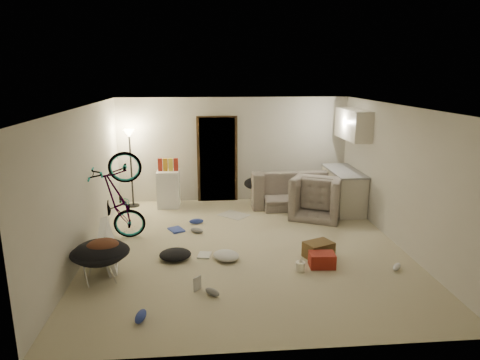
{
  "coord_description": "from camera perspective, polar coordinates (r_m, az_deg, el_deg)",
  "views": [
    {
      "loc": [
        -0.73,
        -7.16,
        3.04
      ],
      "look_at": [
        -0.06,
        0.6,
        1.09
      ],
      "focal_mm": 32.0,
      "sensor_mm": 36.0,
      "label": 1
    }
  ],
  "objects": [
    {
      "name": "book_asset",
      "position": [
        6.34,
        -6.19,
        -14.6
      ],
      "size": [
        0.26,
        0.26,
        0.02
      ],
      "primitive_type": "imported",
      "rotation": [
        0.0,
        0.0,
        0.8
      ],
      "color": "maroon",
      "rests_on": "floor"
    },
    {
      "name": "kitchen_counter",
      "position": [
        10.03,
        13.58,
        -1.39
      ],
      "size": [
        0.6,
        1.5,
        0.88
      ],
      "primitive_type": "cube",
      "color": "beige",
      "rests_on": "floor"
    },
    {
      "name": "clothes_lump_a",
      "position": [
        7.36,
        -8.63,
        -9.79
      ],
      "size": [
        0.57,
        0.49,
        0.17
      ],
      "primitive_type": "ellipsoid",
      "rotation": [
        0.0,
        0.0,
        0.07
      ],
      "color": "black",
      "rests_on": "floor"
    },
    {
      "name": "floor_lamp",
      "position": [
        10.1,
        -14.44,
        3.71
      ],
      "size": [
        0.28,
        0.28,
        1.81
      ],
      "color": "black",
      "rests_on": "floor"
    },
    {
      "name": "door_trim",
      "position": [
        10.3,
        -3.04,
        2.71
      ],
      "size": [
        0.97,
        0.04,
        2.1
      ],
      "primitive_type": "cube",
      "color": "#362413",
      "rests_on": "floor"
    },
    {
      "name": "wall_back",
      "position": [
        10.35,
        -0.85,
        4.08
      ],
      "size": [
        5.5,
        0.02,
        2.5
      ],
      "primitive_type": "cube",
      "color": "beige",
      "rests_on": "floor"
    },
    {
      "name": "counter_top",
      "position": [
        9.92,
        13.74,
        1.17
      ],
      "size": [
        0.64,
        1.54,
        0.04
      ],
      "primitive_type": "cube",
      "color": "gray",
      "rests_on": "kitchen_counter"
    },
    {
      "name": "sofa",
      "position": [
        10.22,
        7.42,
        -1.55
      ],
      "size": [
        2.18,
        0.92,
        0.63
      ],
      "primitive_type": "imported",
      "rotation": [
        0.0,
        0.0,
        3.18
      ],
      "color": "#353C36",
      "rests_on": "floor"
    },
    {
      "name": "snack_box_2",
      "position": [
        9.95,
        -9.23,
        2.02
      ],
      "size": [
        0.11,
        0.08,
        0.3
      ],
      "primitive_type": "cube",
      "rotation": [
        0.0,
        0.0,
        0.11
      ],
      "color": "gold",
      "rests_on": "mini_fridge"
    },
    {
      "name": "tv_box",
      "position": [
        7.32,
        -17.14,
        -8.33
      ],
      "size": [
        0.42,
        1.03,
        0.67
      ],
      "primitive_type": "cube",
      "rotation": [
        0.0,
        -0.21,
        0.17
      ],
      "color": "silver",
      "rests_on": "floor"
    },
    {
      "name": "drink_case_a",
      "position": [
        7.47,
        10.42,
        -9.11
      ],
      "size": [
        0.56,
        0.49,
        0.27
      ],
      "primitive_type": "cube",
      "rotation": [
        0.0,
        0.0,
        0.41
      ],
      "color": "brown",
      "rests_on": "floor"
    },
    {
      "name": "snack_box_0",
      "position": [
        9.97,
        -10.6,
        1.99
      ],
      "size": [
        0.1,
        0.08,
        0.3
      ],
      "primitive_type": "cube",
      "rotation": [
        0.0,
        0.0,
        0.07
      ],
      "color": "maroon",
      "rests_on": "mini_fridge"
    },
    {
      "name": "clothes_lump_b",
      "position": [
        10.26,
        3.48,
        -2.81
      ],
      "size": [
        0.62,
        0.61,
        0.14
      ],
      "primitive_type": "ellipsoid",
      "rotation": [
        0.0,
        0.0,
        0.67
      ],
      "color": "black",
      "rests_on": "floor"
    },
    {
      "name": "wall_front",
      "position": [
        4.58,
        4.7,
        -9.03
      ],
      "size": [
        5.5,
        0.02,
        2.5
      ],
      "primitive_type": "cube",
      "color": "beige",
      "rests_on": "floor"
    },
    {
      "name": "doorway",
      "position": [
        10.33,
        -3.04,
        2.74
      ],
      "size": [
        0.85,
        0.1,
        2.04
      ],
      "primitive_type": "cube",
      "color": "black",
      "rests_on": "floor"
    },
    {
      "name": "snack_box_3",
      "position": [
        9.94,
        -8.54,
        2.04
      ],
      "size": [
        0.1,
        0.07,
        0.3
      ],
      "primitive_type": "cube",
      "rotation": [
        0.0,
        0.0,
        -0.03
      ],
      "color": "maroon",
      "rests_on": "mini_fridge"
    },
    {
      "name": "kitchen_uppers",
      "position": [
        9.79,
        14.82,
        7.18
      ],
      "size": [
        0.38,
        1.4,
        0.65
      ],
      "primitive_type": "cube",
      "color": "beige",
      "rests_on": "wall_right"
    },
    {
      "name": "shoe_2",
      "position": [
        5.81,
        -13.11,
        -17.28
      ],
      "size": [
        0.17,
        0.32,
        0.11
      ],
      "primitive_type": "ellipsoid",
      "rotation": [
        0.0,
        0.0,
        1.41
      ],
      "color": "#293A94",
      "rests_on": "floor"
    },
    {
      "name": "hoodie",
      "position": [
        6.71,
        -17.86,
        -8.39
      ],
      "size": [
        0.58,
        0.54,
        0.22
      ],
      "primitive_type": "ellipsoid",
      "rotation": [
        0.0,
        0.0,
        0.33
      ],
      "color": "#592F1E",
      "rests_on": "saucer_chair"
    },
    {
      "name": "drink_case_b",
      "position": [
        7.13,
        10.88,
        -10.42
      ],
      "size": [
        0.42,
        0.32,
        0.23
      ],
      "primitive_type": "cube",
      "rotation": [
        0.0,
        0.0,
        -0.07
      ],
      "color": "maroon",
      "rests_on": "floor"
    },
    {
      "name": "shoe_1",
      "position": [
        8.47,
        -5.79,
        -6.71
      ],
      "size": [
        0.3,
        0.23,
        0.1
      ],
      "primitive_type": "ellipsoid",
      "rotation": [
        0.0,
        0.0,
        -0.5
      ],
      "color": "slate",
      "rests_on": "floor"
    },
    {
      "name": "shoe_3",
      "position": [
        6.23,
        -3.71,
        -14.68
      ],
      "size": [
        0.26,
        0.26,
        0.1
      ],
      "primitive_type": "ellipsoid",
      "rotation": [
        0.0,
        0.0,
        -0.8
      ],
      "color": "slate",
      "rests_on": "floor"
    },
    {
      "name": "mini_fridge",
      "position": [
        10.09,
        -9.5,
        -1.16
      ],
      "size": [
        0.51,
        0.51,
        0.86
      ],
      "primitive_type": "cube",
      "rotation": [
        0.0,
        0.0,
        -0.01
      ],
      "color": "white",
      "rests_on": "floor"
    },
    {
      "name": "book_white",
      "position": [
        7.46,
        -4.78,
        -9.95
      ],
      "size": [
        0.26,
        0.31,
        0.03
      ],
      "primitive_type": "cube",
      "rotation": [
        0.0,
        0.0,
        -0.19
      ],
      "color": "silver",
      "rests_on": "floor"
    },
    {
      "name": "bicycle",
      "position": [
        8.24,
        -15.74,
        -4.79
      ],
      "size": [
        1.8,
        0.92,
        1.0
      ],
      "primitive_type": "imported",
      "rotation": [
        0.0,
        -0.17,
        1.67
      ],
      "color": "black",
      "rests_on": "floor"
    },
    {
      "name": "wall_left",
      "position": [
        7.65,
        -20.19,
        -0.37
      ],
      "size": [
        0.02,
        6.0,
        2.5
      ],
      "primitive_type": "cube",
      "color": "beige",
      "rests_on": "floor"
    },
    {
      "name": "floor",
      "position": [
        7.82,
        0.81,
        -8.93
      ],
      "size": [
        5.5,
        6.0,
        0.02
      ],
      "primitive_type": "cube",
      "color": "beige",
      "rests_on": "ground"
    },
    {
      "name": "sofa_drape",
      "position": [
        10.0,
        2.13,
        -0.45
      ],
      "size": [
        0.58,
        0.48,
        0.28
      ],
      "primitive_type": "ellipsoid",
      "rotation": [
        0.0,
        0.0,
        0.04
      ],
      "color": "black",
      "rests_on": "sofa"
    },
    {
      "name": "armchair",
      "position": [
        9.54,
        10.46,
        -2.67
      ],
      "size": [
        1.33,
        1.27,
        0.67
      ],
      "primitive_type": "imported",
      "rotation": [
        0.0,
        0.0,
        2.69
      ],
      "color": "#353C36",
      "rests_on": "floor"
    },
    {
      "name": "wall_right",
      "position": [
        8.16,
        20.49,
        0.47
      ],
      "size": [
        0.02,
        6.0,
        2.5
      ],
      "primitive_type": "cube",
      "color": "beige",
      "rests_on": "floor"
    },
    {
      "name": "newspaper",
      "position": [
        9.46,
        -0.81,
        -4.69
      ],
      "size": [
        0.76,
        0.75,
        0.01
      ],
      "primitive_type": "cube",
      "rotation": [
        0.0,
        0.0,
        0.83
      ],
      "color": "#BBB7AD",
      "rests_on": "floor"
    },
    {
      "name": "shoe_0",
      "position": [
        8.96,
        -5.83,
        -5.49
      ],
      "size": [
        0.31,
        0.15,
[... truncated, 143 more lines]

